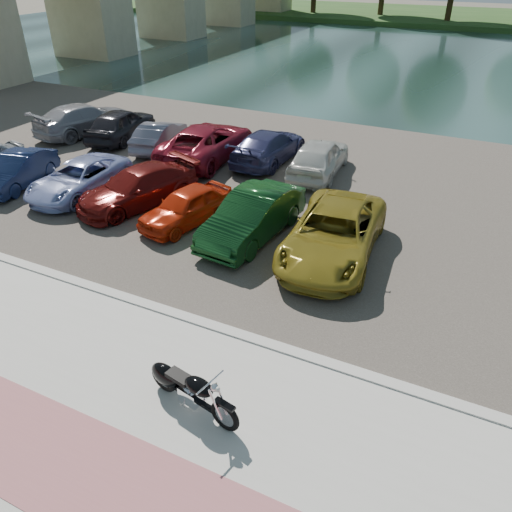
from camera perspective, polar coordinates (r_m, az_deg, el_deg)
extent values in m
plane|color=#595447|center=(11.38, -10.68, -13.86)|extent=(200.00, 200.00, 0.00)
cube|color=#B8B6AD|center=(10.84, -13.86, -16.93)|extent=(60.00, 6.00, 0.10)
cube|color=#A35C60|center=(10.17, -19.45, -22.04)|extent=(60.00, 2.00, 0.01)
cube|color=#B8B6AD|center=(12.53, -5.43, -7.91)|extent=(60.00, 0.30, 0.14)
cube|color=#413B35|center=(19.63, 8.14, 7.25)|extent=(60.00, 18.00, 0.04)
cube|color=#192D28|center=(47.12, 20.39, 20.03)|extent=(120.00, 40.00, 0.00)
cube|color=#1C4017|center=(78.69, 24.05, 23.58)|extent=(120.00, 24.00, 0.60)
cube|color=tan|center=(49.31, -18.45, 25.08)|extent=(6.00, 4.00, 7.20)
cube|color=tan|center=(58.68, -9.79, 26.91)|extent=(6.00, 4.00, 7.20)
torus|color=black|center=(9.99, -3.56, -17.78)|extent=(0.69, 0.25, 0.68)
torus|color=black|center=(10.81, -10.46, -13.53)|extent=(0.69, 0.25, 0.68)
cylinder|color=#B2B2B7|center=(9.99, -3.56, -17.78)|extent=(0.46, 0.15, 0.46)
cylinder|color=#B2B2B7|center=(10.81, -10.46, -13.53)|extent=(0.46, 0.15, 0.46)
cylinder|color=silver|center=(9.78, -4.66, -16.57)|extent=(0.33, 0.11, 0.63)
cylinder|color=silver|center=(9.88, -3.88, -15.89)|extent=(0.33, 0.11, 0.63)
cylinder|color=silver|center=(9.64, -5.24, -14.17)|extent=(0.18, 0.74, 0.04)
sphere|color=silver|center=(9.64, -4.76, -14.77)|extent=(0.19, 0.19, 0.16)
sphere|color=silver|center=(9.61, -4.43, -14.96)|extent=(0.13, 0.13, 0.11)
cube|color=black|center=(9.76, -3.62, -16.59)|extent=(0.47, 0.22, 0.06)
cube|color=black|center=(10.42, -7.16, -15.82)|extent=(1.20, 0.33, 0.08)
cube|color=silver|center=(10.40, -7.39, -15.43)|extent=(0.50, 0.40, 0.34)
cylinder|color=silver|center=(10.20, -7.05, -14.93)|extent=(0.27, 0.22, 0.27)
cylinder|color=silver|center=(10.30, -7.89, -14.41)|extent=(0.27, 0.22, 0.27)
ellipsoid|color=black|center=(10.01, -6.55, -14.60)|extent=(0.74, 0.48, 0.32)
cube|color=black|center=(10.33, -8.76, -13.48)|extent=(0.59, 0.38, 0.10)
ellipsoid|color=black|center=(10.70, -10.34, -13.20)|extent=(0.78, 0.47, 0.50)
cube|color=black|center=(10.78, -10.49, -13.35)|extent=(0.43, 0.25, 0.30)
cylinder|color=silver|center=(10.72, -7.95, -14.68)|extent=(1.10, 0.30, 0.09)
cylinder|color=silver|center=(10.66, -7.98, -14.38)|extent=(1.10, 0.30, 0.09)
cylinder|color=#B2B2B7|center=(10.53, -8.42, -16.54)|extent=(0.05, 0.14, 0.22)
imported|color=#172248|center=(21.82, -25.66, 8.80)|extent=(2.10, 4.01, 1.26)
imported|color=#93A0D6|center=(20.19, -19.59, 8.37)|extent=(2.12, 4.45, 1.23)
imported|color=#60100D|center=(18.62, -13.35, 7.65)|extent=(3.31, 4.99, 1.34)
imported|color=red|center=(17.01, -7.95, 5.64)|extent=(2.24, 3.82, 1.22)
imported|color=#0F3A16|center=(15.92, -0.38, 4.60)|extent=(1.97, 4.64, 1.49)
imported|color=olive|center=(15.06, 8.84, 2.53)|extent=(2.92, 5.57, 1.50)
imported|color=#94939B|center=(27.32, -19.07, 14.60)|extent=(3.21, 5.47, 1.49)
imported|color=black|center=(25.87, -15.22, 14.34)|extent=(2.42, 4.64, 1.51)
imported|color=slate|center=(24.16, -10.97, 13.35)|extent=(2.03, 3.98, 1.25)
imported|color=maroon|center=(22.57, -5.63, 12.86)|extent=(2.75, 5.63, 1.54)
imported|color=navy|center=(22.19, 1.45, 12.43)|extent=(2.04, 4.77, 1.37)
imported|color=silver|center=(20.93, 7.22, 11.18)|extent=(2.10, 4.54, 1.50)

